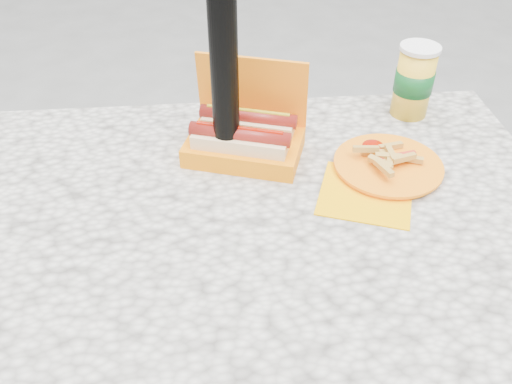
{
  "coord_description": "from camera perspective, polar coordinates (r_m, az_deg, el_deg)",
  "views": [
    {
      "loc": [
        -0.02,
        -0.71,
        1.37
      ],
      "look_at": [
        0.04,
        -0.0,
        0.8
      ],
      "focal_mm": 38.0,
      "sensor_mm": 36.0,
      "label": 1
    }
  ],
  "objects": [
    {
      "name": "hotdog_box",
      "position": [
        1.07,
        -1.18,
        5.86
      ],
      "size": [
        0.26,
        0.21,
        0.18
      ],
      "rotation": [
        0.0,
        0.0,
        -0.32
      ],
      "color": "orange",
      "rests_on": "picnic_table"
    },
    {
      "name": "fries_plate",
      "position": [
        1.07,
        13.5,
        2.68
      ],
      "size": [
        0.27,
        0.28,
        0.04
      ],
      "rotation": [
        0.0,
        0.0,
        -0.41
      ],
      "color": "#FFAE00",
      "rests_on": "picnic_table"
    },
    {
      "name": "picnic_table",
      "position": [
        1.02,
        -2.32,
        -7.02
      ],
      "size": [
        1.2,
        0.8,
        0.75
      ],
      "color": "beige",
      "rests_on": "ground"
    },
    {
      "name": "soda_cup",
      "position": [
        1.23,
        16.29,
        11.17
      ],
      "size": [
        0.08,
        0.08,
        0.16
      ],
      "rotation": [
        0.0,
        0.0,
        -0.35
      ],
      "color": "yellow",
      "rests_on": "picnic_table"
    }
  ]
}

